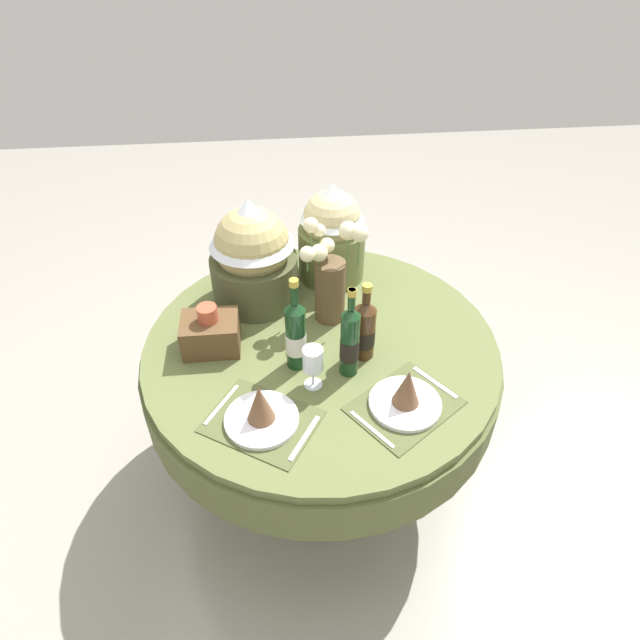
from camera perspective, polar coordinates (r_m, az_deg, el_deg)
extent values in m
plane|color=#9E998E|center=(2.64, 0.08, -14.86)|extent=(8.00, 8.00, 0.00)
cylinder|color=#5B6638|center=(2.07, 0.09, -2.71)|extent=(1.33, 1.33, 0.04)
cylinder|color=#545D33|center=(2.15, 0.09, -4.85)|extent=(1.35, 1.35, 0.18)
cylinder|color=black|center=(2.34, 0.08, -9.44)|extent=(0.12, 0.12, 0.70)
cylinder|color=black|center=(2.63, 0.08, -14.67)|extent=(0.66, 0.66, 0.03)
cube|color=#4E562F|center=(1.80, -6.07, -10.44)|extent=(0.43, 0.40, 0.00)
cylinder|color=white|center=(1.79, -6.09, -10.23)|extent=(0.24, 0.24, 0.02)
cone|color=brown|center=(1.73, -6.27, -8.57)|extent=(0.09, 0.09, 0.14)
cube|color=silver|center=(1.86, -10.20, -8.64)|extent=(0.11, 0.17, 0.00)
cube|color=silver|center=(1.74, -1.62, -12.15)|extent=(0.11, 0.17, 0.00)
cube|color=#4E562F|center=(1.86, 8.81, -8.77)|extent=(0.43, 0.41, 0.00)
cylinder|color=white|center=(1.85, 8.84, -8.57)|extent=(0.24, 0.24, 0.02)
cone|color=brown|center=(1.79, 9.08, -6.90)|extent=(0.09, 0.09, 0.14)
cube|color=silver|center=(1.77, 5.42, -11.24)|extent=(0.12, 0.16, 0.00)
cube|color=silver|center=(1.94, 11.88, -6.36)|extent=(0.12, 0.16, 0.00)
cylinder|color=brown|center=(2.10, 1.04, 3.08)|extent=(0.12, 0.12, 0.25)
sphere|color=beige|center=(1.98, -0.11, 7.00)|extent=(0.06, 0.06, 0.06)
cylinder|color=#4C7038|center=(2.00, -0.11, 6.10)|extent=(0.01, 0.01, 0.03)
sphere|color=beige|center=(1.98, -0.97, 9.84)|extent=(0.06, 0.06, 0.06)
cylinder|color=#4C7038|center=(2.02, -0.94, 7.93)|extent=(0.01, 0.01, 0.12)
sphere|color=beige|center=(1.94, -1.33, 6.87)|extent=(0.06, 0.06, 0.06)
cylinder|color=#4C7038|center=(1.96, -1.31, 5.76)|extent=(0.01, 0.01, 0.05)
sphere|color=beige|center=(1.93, 4.17, 9.00)|extent=(0.06, 0.06, 0.06)
cylinder|color=#4C7038|center=(1.97, 4.06, 6.98)|extent=(0.01, 0.01, 0.12)
sphere|color=beige|center=(1.95, 2.94, 9.27)|extent=(0.07, 0.07, 0.07)
cylinder|color=#4C7038|center=(1.99, 2.87, 7.26)|extent=(0.01, 0.01, 0.11)
sphere|color=beige|center=(2.00, -0.07, 9.32)|extent=(0.05, 0.05, 0.05)
cylinder|color=#4C7038|center=(2.03, -0.07, 7.82)|extent=(0.01, 0.01, 0.10)
sphere|color=beige|center=(2.02, 0.73, 7.76)|extent=(0.06, 0.06, 0.06)
cylinder|color=#4C7038|center=(2.04, 0.72, 6.89)|extent=(0.01, 0.01, 0.03)
cylinder|color=#143819|center=(1.89, -2.53, -1.91)|extent=(0.07, 0.07, 0.25)
cylinder|color=silver|center=(1.90, -2.51, -2.35)|extent=(0.07, 0.07, 0.08)
cone|color=#143819|center=(1.80, -2.65, 1.40)|extent=(0.07, 0.07, 0.03)
cylinder|color=#143819|center=(1.76, -2.71, 2.99)|extent=(0.03, 0.03, 0.09)
cylinder|color=#B29933|center=(1.74, -2.75, 3.89)|extent=(0.03, 0.03, 0.02)
cylinder|color=#422814|center=(1.95, 4.62, -1.33)|extent=(0.08, 0.08, 0.21)
cylinder|color=black|center=(1.96, 4.60, -1.69)|extent=(0.08, 0.08, 0.07)
cone|color=#422814|center=(1.87, 4.81, 1.46)|extent=(0.08, 0.08, 0.04)
cylinder|color=#422814|center=(1.84, 4.90, 2.76)|extent=(0.03, 0.03, 0.07)
cylinder|color=#B29933|center=(1.83, 4.94, 3.36)|extent=(0.03, 0.03, 0.02)
cylinder|color=#143819|center=(1.86, 3.10, -2.57)|extent=(0.07, 0.07, 0.25)
cylinder|color=black|center=(1.88, 3.08, -3.02)|extent=(0.07, 0.07, 0.09)
cone|color=#143819|center=(1.77, 3.26, 0.81)|extent=(0.07, 0.07, 0.03)
cylinder|color=#143819|center=(1.74, 3.32, 2.17)|extent=(0.02, 0.02, 0.08)
cylinder|color=#B29933|center=(1.72, 3.35, 2.87)|extent=(0.03, 0.03, 0.02)
cylinder|color=silver|center=(1.90, -0.72, -6.69)|extent=(0.06, 0.06, 0.00)
cylinder|color=silver|center=(1.87, -0.72, -5.88)|extent=(0.01, 0.01, 0.07)
cylinder|color=silver|center=(1.82, -0.75, -4.12)|extent=(0.07, 0.07, 0.09)
cylinder|color=#474C2D|center=(2.23, -6.78, 4.36)|extent=(0.35, 0.35, 0.20)
sphere|color=tan|center=(2.14, -7.10, 7.82)|extent=(0.30, 0.30, 0.30)
cone|color=silver|center=(2.10, -7.31, 10.05)|extent=(0.33, 0.33, 0.19)
cylinder|color=olive|center=(2.35, 1.20, 7.06)|extent=(0.28, 0.28, 0.23)
sphere|color=#C6B784|center=(2.26, 1.26, 10.51)|extent=(0.24, 0.24, 0.24)
cone|color=silver|center=(2.23, 1.29, 12.25)|extent=(0.27, 0.27, 0.15)
cube|color=brown|center=(2.04, -11.30, -1.42)|extent=(0.21, 0.16, 0.13)
cylinder|color=#B24C33|center=(1.98, -11.64, 0.63)|extent=(0.07, 0.07, 0.06)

